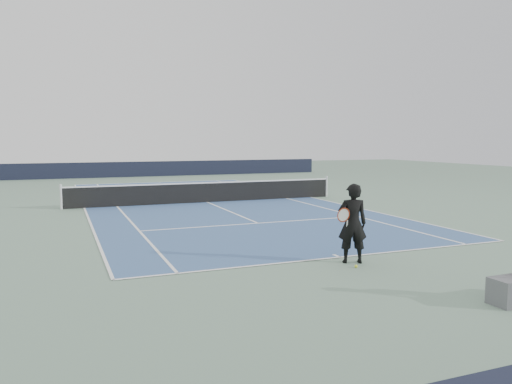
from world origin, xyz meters
name	(u,v)px	position (x,y,z in m)	size (l,w,h in m)	color
ground	(207,202)	(0.00, 0.00, 0.00)	(80.00, 80.00, 0.00)	slate
court_surface	(207,202)	(0.00, 0.00, 0.01)	(10.97, 23.77, 0.01)	#385684
tennis_net	(207,192)	(0.00, 0.00, 0.50)	(12.90, 0.10, 1.07)	silver
windscreen_far	(145,169)	(0.00, 17.88, 0.60)	(30.00, 0.25, 1.20)	black
tennis_player	(352,223)	(0.00, -12.43, 0.96)	(0.88, 0.74, 1.91)	black
tennis_ball	(356,266)	(-0.17, -12.88, 0.04)	(0.07, 0.07, 0.07)	yellow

